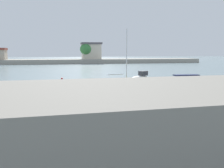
{
  "coord_description": "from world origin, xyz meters",
  "views": [
    {
      "loc": [
        3.37,
        -16.76,
        4.07
      ],
      "look_at": [
        9.82,
        10.02,
        0.41
      ],
      "focal_mm": 38.36,
      "sensor_mm": 36.0,
      "label": 1
    }
  ],
  "objects": [
    {
      "name": "moored_boat_4",
      "position": [
        10.63,
        8.19,
        0.48
      ],
      "size": [
        4.97,
        2.54,
        6.58
      ],
      "rotation": [
        0.0,
        0.0,
        0.16
      ],
      "color": "yellow",
      "rests_on": "ground"
    },
    {
      "name": "moored_boat_3",
      "position": [
        5.14,
        8.67,
        0.47
      ],
      "size": [
        4.78,
        3.0,
        0.99
      ],
      "rotation": [
        0.0,
        0.0,
        0.31
      ],
      "color": "yellow",
      "rests_on": "ground"
    },
    {
      "name": "mooring_buoy_0",
      "position": [
        26.96,
        14.23,
        0.2
      ],
      "size": [
        0.41,
        0.41,
        0.41
      ],
      "primitive_type": "sphere",
      "color": "red",
      "rests_on": "ground"
    },
    {
      "name": "moored_boat_5",
      "position": [
        14.35,
        12.88,
        0.59
      ],
      "size": [
        3.71,
        2.4,
        1.6
      ],
      "rotation": [
        0.0,
        0.0,
        0.34
      ],
      "color": "white",
      "rests_on": "ground"
    },
    {
      "name": "distant_shoreline",
      "position": [
        -2.42,
        72.4,
        1.83
      ],
      "size": [
        117.02,
        11.44,
        9.09
      ],
      "color": "#9E998C",
      "rests_on": "ground"
    },
    {
      "name": "mooring_buoy_1",
      "position": [
        4.39,
        19.33,
        0.17
      ],
      "size": [
        0.33,
        0.33,
        0.33
      ],
      "primitive_type": "sphere",
      "color": "red",
      "rests_on": "ground"
    },
    {
      "name": "ground_plane",
      "position": [
        0.0,
        0.0,
        0.0
      ],
      "size": [
        400.0,
        400.0,
        0.0
      ],
      "primitive_type": "plane",
      "color": "slate"
    },
    {
      "name": "moored_boat_6",
      "position": [
        20.3,
        11.56,
        0.55
      ],
      "size": [
        4.26,
        1.65,
        1.14
      ],
      "rotation": [
        0.0,
        0.0,
        -0.1
      ],
      "color": "navy",
      "rests_on": "ground"
    },
    {
      "name": "moored_boat_7",
      "position": [
        24.17,
        9.65,
        0.44
      ],
      "size": [
        5.73,
        3.23,
        0.93
      ],
      "rotation": [
        0.0,
        0.0,
        0.32
      ],
      "color": "#C63833",
      "rests_on": "ground"
    },
    {
      "name": "moored_boat_2",
      "position": [
        0.08,
        7.97,
        0.49
      ],
      "size": [
        4.73,
        2.4,
        1.02
      ],
      "rotation": [
        0.0,
        0.0,
        0.14
      ],
      "color": "yellow",
      "rests_on": "ground"
    }
  ]
}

